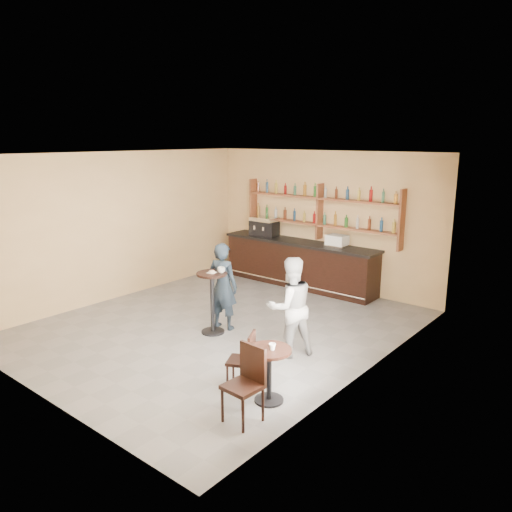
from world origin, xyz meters
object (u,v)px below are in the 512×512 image
Objects in this scene: bar_counter at (299,263)px; espresso_machine at (264,226)px; pedestal_table at (212,303)px; man_main at (223,286)px; chair_west at (241,360)px; pastry_case at (337,241)px; chair_south at (243,386)px; patron_second at (290,307)px; cafe_table at (269,375)px.

espresso_machine reaches higher than bar_counter.
pedestal_table is at bearing -81.81° from bar_counter.
bar_counter is at bearing -91.39° from man_main.
chair_west is at bearing 129.05° from man_main.
espresso_machine reaches higher than pastry_case.
bar_counter is 3.51m from pedestal_table.
espresso_machine is at bearing 129.38° from chair_south.
espresso_machine is at bearing 180.00° from bar_counter.
chair_west is at bearing -64.45° from bar_counter.
espresso_machine is 0.40× the size of patron_second.
patron_second reaches higher than chair_west.
pastry_case is (1.02, 0.00, 0.68)m from bar_counter.
chair_west is 0.85× the size of chair_south.
man_main reaches higher than bar_counter.
espresso_machine is 4.65m from patron_second.
cafe_table is at bearing 97.98° from chair_south.
pastry_case is 0.40× the size of pedestal_table.
pastry_case is 5.14m from cafe_table.
cafe_table is at bearing -58.25° from espresso_machine.
man_main is 2.35m from chair_west.
man_main reaches higher than pastry_case.
espresso_machine reaches higher than pedestal_table.
pedestal_table is 1.49× the size of cafe_table.
cafe_table is (2.30, -1.27, -0.19)m from pedestal_table.
chair_south is 2.16m from patron_second.
chair_west is 0.51× the size of patron_second.
patron_second is (-0.72, 2.01, 0.34)m from chair_south.
bar_counter is at bearing -171.73° from pastry_case.
espresso_machine is at bearing -171.73° from pastry_case.
espresso_machine is 5.82m from chair_west.
patron_second reaches higher than man_main.
bar_counter is 5.28× the size of cafe_table.
man_main is at bearing -65.48° from patron_second.
chair_west is (2.25, -4.70, -0.13)m from bar_counter.
chair_west is (1.75, -1.22, -0.15)m from pedestal_table.
chair_west is 0.89m from chair_south.
patron_second reaches higher than chair_south.
espresso_machine is 0.40× the size of man_main.
man_main is 1.96× the size of chair_west.
pedestal_table reaches higher than chair_south.
patron_second is (2.13, -3.34, 0.28)m from bar_counter.
pedestal_table is 2.63m from cafe_table.
espresso_machine is 3.58m from man_main.
chair_west is 1.42m from patron_second.
pedestal_table is at bearing 81.55° from man_main.
bar_counter is 8.86× the size of pastry_case.
pastry_case is 3.57m from pedestal_table.
patron_second reaches higher than pastry_case.
patron_second is (1.11, -3.34, -0.40)m from pastry_case.
bar_counter is 2.44× the size of patron_second.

